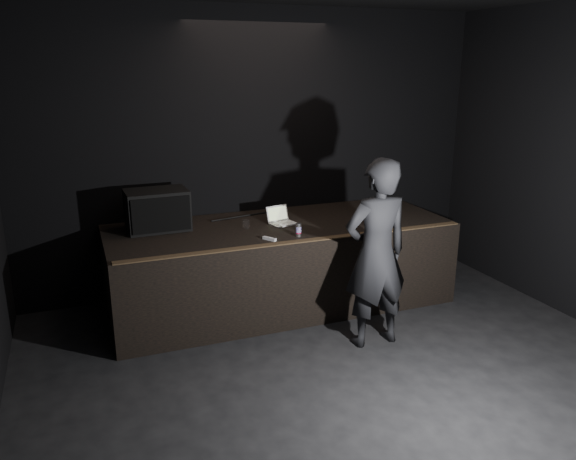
# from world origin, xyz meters

# --- Properties ---
(ground) EXTENTS (7.00, 7.00, 0.00)m
(ground) POSITION_xyz_m (0.00, 0.00, 0.00)
(ground) COLOR black
(ground) RESTS_ON ground
(room_walls) EXTENTS (6.10, 7.10, 3.52)m
(room_walls) POSITION_xyz_m (0.00, 0.00, 2.02)
(room_walls) COLOR black
(room_walls) RESTS_ON ground
(stage_riser) EXTENTS (4.00, 1.50, 1.00)m
(stage_riser) POSITION_xyz_m (0.00, 2.73, 0.50)
(stage_riser) COLOR black
(stage_riser) RESTS_ON ground
(riser_lip) EXTENTS (3.92, 0.10, 0.01)m
(riser_lip) POSITION_xyz_m (0.00, 2.02, 1.01)
(riser_lip) COLOR brown
(riser_lip) RESTS_ON stage_riser
(stage_monitor) EXTENTS (0.70, 0.52, 0.46)m
(stage_monitor) POSITION_xyz_m (-1.37, 3.04, 1.23)
(stage_monitor) COLOR black
(stage_monitor) RESTS_ON stage_riser
(cable) EXTENTS (1.02, 0.23, 0.02)m
(cable) POSITION_xyz_m (-0.23, 3.23, 1.01)
(cable) COLOR black
(cable) RESTS_ON stage_riser
(laptop) EXTENTS (0.34, 0.32, 0.20)m
(laptop) POSITION_xyz_m (0.02, 2.77, 1.05)
(laptop) COLOR white
(laptop) RESTS_ON stage_riser
(beer_can) EXTENTS (0.06, 0.06, 0.15)m
(beer_can) POSITION_xyz_m (0.02, 2.20, 1.07)
(beer_can) COLOR silver
(beer_can) RESTS_ON stage_riser
(plastic_cup) EXTENTS (0.08, 0.08, 0.10)m
(plastic_cup) POSITION_xyz_m (-0.42, 2.70, 1.05)
(plastic_cup) COLOR white
(plastic_cup) RESTS_ON stage_riser
(wii_remote) EXTENTS (0.12, 0.16, 0.03)m
(wii_remote) POSITION_xyz_m (-0.32, 2.19, 1.02)
(wii_remote) COLOR silver
(wii_remote) RESTS_ON stage_riser
(person) EXTENTS (0.73, 0.49, 1.96)m
(person) POSITION_xyz_m (0.55, 1.43, 0.98)
(person) COLOR black
(person) RESTS_ON ground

